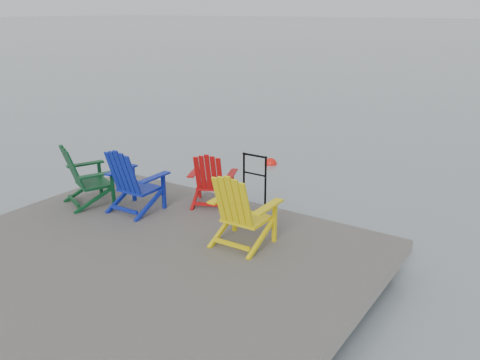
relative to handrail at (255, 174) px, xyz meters
The scene contains 8 objects.
ground 2.67m from the handrail, 95.83° to the right, with size 400.00×400.00×0.00m, color gray.
dock 2.56m from the handrail, 95.83° to the right, with size 6.00×5.00×1.40m.
handrail is the anchor object (origin of this frame).
chair_green 2.92m from the handrail, 146.28° to the right, with size 1.05×1.00×1.08m.
chair_blue 2.06m from the handrail, 137.17° to the right, with size 0.89×0.83×1.10m.
chair_red 0.75m from the handrail, 141.17° to the right, with size 0.93×0.89×0.96m.
chair_yellow 1.65m from the handrail, 64.69° to the right, with size 0.89×0.83×1.11m.
buoy_a 4.18m from the handrail, 116.16° to the left, with size 0.32×0.32×0.32m, color red.
Camera 1 is at (4.64, -4.60, 3.77)m, focal length 38.00 mm.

